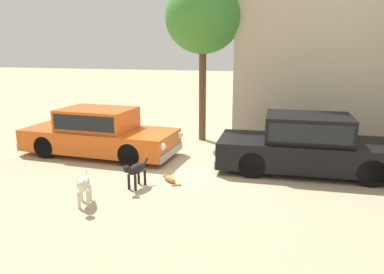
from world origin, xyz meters
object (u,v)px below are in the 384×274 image
stray_dog_spotted (83,185)px  stray_cat (170,179)px  parked_sedan_second (308,144)px  acacia_tree_left (203,18)px  stray_dog_tan (135,170)px  parked_sedan_nearest (99,132)px

stray_dog_spotted → stray_cat: size_ratio=1.66×
parked_sedan_second → acacia_tree_left: acacia_tree_left is taller
stray_dog_tan → stray_cat: 0.91m
parked_sedan_second → stray_dog_spotted: parked_sedan_second is taller
stray_dog_tan → acacia_tree_left: size_ratio=0.18×
stray_dog_spotted → stray_dog_tan: size_ratio=0.95×
parked_sedan_second → acacia_tree_left: bearing=140.1°
parked_sedan_second → stray_dog_tan: 4.35m
acacia_tree_left → parked_sedan_nearest: bearing=-134.6°
parked_sedan_nearest → stray_dog_spotted: size_ratio=5.15×
stray_dog_spotted → acacia_tree_left: size_ratio=0.17×
stray_cat → stray_dog_spotted: bearing=93.5°
parked_sedan_nearest → acacia_tree_left: (2.51, 2.55, 3.32)m
parked_sedan_second → parked_sedan_nearest: bearing=177.5°
stray_dog_tan → parked_sedan_second: bearing=131.5°
parked_sedan_nearest → stray_dog_tan: parked_sedan_nearest is taller
parked_sedan_second → stray_dog_tan: size_ratio=4.89×
parked_sedan_second → stray_dog_spotted: size_ratio=5.13×
parked_sedan_nearest → stray_cat: size_ratio=8.53×
parked_sedan_second → acacia_tree_left: (-3.34, 2.63, 3.28)m
parked_sedan_second → stray_dog_tan: bearing=-151.8°
stray_dog_spotted → parked_sedan_second: bearing=103.7°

